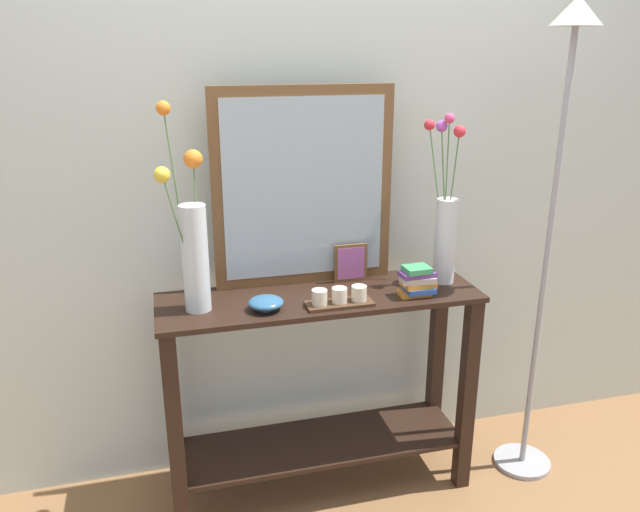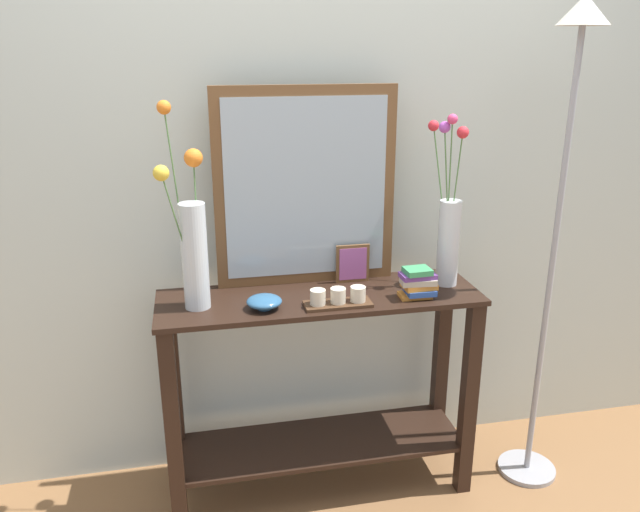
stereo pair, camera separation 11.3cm
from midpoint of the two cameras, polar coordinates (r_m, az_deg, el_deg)
ground_plane at (r=2.79m, az=-1.24°, el=-20.26°), size 7.00×6.00×0.02m
wall_back at (r=2.50m, az=-3.12°, el=9.61°), size 6.40×0.08×2.70m
console_table at (r=2.50m, az=-1.32°, el=-11.00°), size 1.21×0.37×0.85m
mirror_leaning at (r=2.37m, az=-2.87°, el=6.21°), size 0.69×0.03×0.76m
tall_vase_left at (r=2.19m, az=-12.99°, el=1.03°), size 0.17×0.15×0.72m
vase_right at (r=2.45m, az=10.09°, el=2.44°), size 0.11×0.16×0.66m
candle_tray at (r=2.24m, az=0.34°, el=-3.88°), size 0.24×0.09×0.07m
picture_frame_small at (r=2.46m, az=1.50°, el=-0.65°), size 0.13×0.01×0.15m
decorative_bowl at (r=2.22m, az=-6.43°, el=-4.28°), size 0.13×0.13×0.05m
book_stack at (r=2.34m, az=7.53°, el=-2.32°), size 0.14×0.10×0.12m
floor_lamp at (r=2.49m, az=19.64°, el=7.03°), size 0.24×0.24×1.91m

